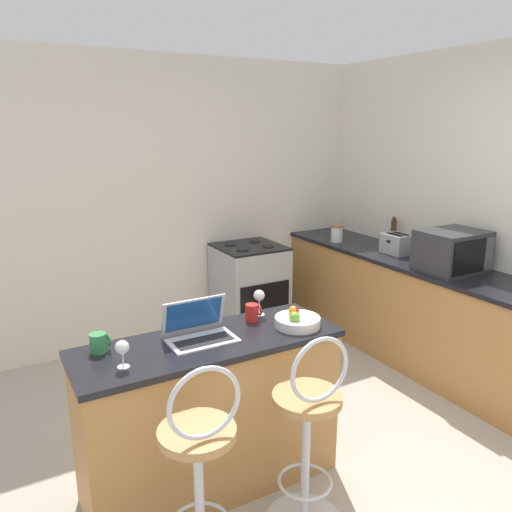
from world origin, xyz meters
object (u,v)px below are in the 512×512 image
at_px(laptop, 199,329).
at_px(wine_glass_tall, 122,348).
at_px(stove_range, 249,290).
at_px(storage_jar, 337,233).
at_px(pepper_mill, 393,231).
at_px(mug_green, 99,343).
at_px(mug_red, 252,312).
at_px(bar_stool_near, 200,477).
at_px(bar_stool_far, 308,438).
at_px(toaster, 397,244).
at_px(wine_glass_short, 259,297).
at_px(microwave, 452,251).
at_px(fruit_bowl, 297,320).

relative_size(laptop, wine_glass_tall, 2.61).
relative_size(stove_range, storage_jar, 5.45).
relative_size(pepper_mill, mug_green, 2.70).
height_order(laptop, mug_red, laptop).
distance_m(bar_stool_near, mug_red, 0.99).
distance_m(bar_stool_far, laptop, 0.78).
distance_m(toaster, storage_jar, 0.65).
xyz_separation_m(storage_jar, pepper_mill, (0.38, -0.36, 0.05)).
bearing_deg(storage_jar, pepper_mill, -43.57).
height_order(wine_glass_short, mug_red, wine_glass_short).
relative_size(pepper_mill, mug_red, 2.75).
bearing_deg(microwave, fruit_bowl, -168.57).
relative_size(fruit_bowl, wine_glass_short, 1.64).
bearing_deg(fruit_bowl, toaster, 29.15).
xyz_separation_m(microwave, stove_range, (-0.97, 1.51, -0.60)).
bearing_deg(bar_stool_near, microwave, 17.63).
distance_m(pepper_mill, mug_red, 2.32).
xyz_separation_m(fruit_bowl, wine_glass_short, (-0.10, 0.25, 0.08)).
bearing_deg(laptop, bar_stool_near, -113.73).
bearing_deg(mug_red, wine_glass_tall, -165.23).
bearing_deg(bar_stool_near, toaster, 29.19).
height_order(pepper_mill, mug_red, pepper_mill).
height_order(laptop, wine_glass_short, laptop).
bearing_deg(mug_red, mug_green, 179.21).
bearing_deg(laptop, microwave, 5.67).
bearing_deg(storage_jar, mug_green, -152.12).
xyz_separation_m(bar_stool_far, wine_glass_tall, (-0.76, 0.43, 0.47)).
bearing_deg(bar_stool_far, wine_glass_tall, 150.55).
bearing_deg(mug_red, bar_stool_far, -94.13).
xyz_separation_m(bar_stool_far, storage_jar, (1.75, 2.02, 0.46)).
relative_size(microwave, stove_range, 0.55).
height_order(toaster, mug_red, toaster).
distance_m(laptop, pepper_mill, 2.69).
height_order(toaster, wine_glass_tall, toaster).
bearing_deg(toaster, bar_stool_near, -150.81).
bearing_deg(bar_stool_far, laptop, 119.87).
height_order(bar_stool_near, wine_glass_tall, bar_stool_near).
bearing_deg(laptop, bar_stool_far, -60.13).
xyz_separation_m(fruit_bowl, pepper_mill, (1.91, 1.21, 0.10)).
height_order(toaster, storage_jar, toaster).
distance_m(wine_glass_tall, mug_green, 0.24).
bearing_deg(toaster, wine_glass_short, -158.89).
xyz_separation_m(bar_stool_far, fruit_bowl, (0.22, 0.45, 0.41)).
height_order(bar_stool_near, mug_green, bar_stool_near).
distance_m(bar_stool_near, stove_range, 2.74).
bearing_deg(stove_range, pepper_mill, -27.98).
height_order(laptop, wine_glass_tall, laptop).
height_order(toaster, wine_glass_short, toaster).
height_order(stove_range, pepper_mill, pepper_mill).
distance_m(fruit_bowl, mug_red, 0.27).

